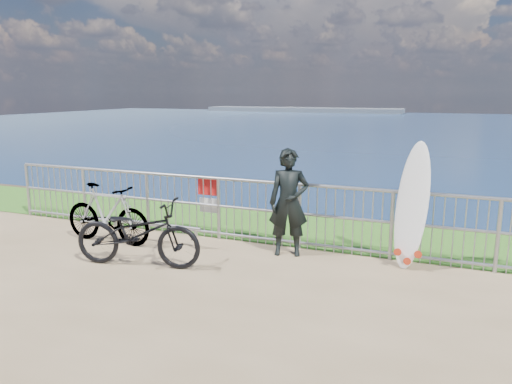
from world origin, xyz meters
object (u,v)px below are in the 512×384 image
at_px(bicycle_far, 107,214).
at_px(surfboard, 412,210).
at_px(surfer, 289,203).
at_px(bicycle_near, 138,233).

bearing_deg(bicycle_far, surfboard, -79.95).
height_order(surfer, bicycle_far, surfer).
xyz_separation_m(surfboard, bicycle_near, (-3.80, -1.53, -0.36)).
bearing_deg(bicycle_far, surfer, -77.83).
bearing_deg(surfer, surfboard, -11.34).
bearing_deg(surfer, bicycle_far, 174.37).
bearing_deg(bicycle_near, surfboard, -79.24).
distance_m(surfboard, bicycle_far, 5.05).
xyz_separation_m(bicycle_near, bicycle_far, (-1.18, 0.78, 0.01)).
xyz_separation_m(surfer, bicycle_far, (-3.11, -0.59, -0.34)).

